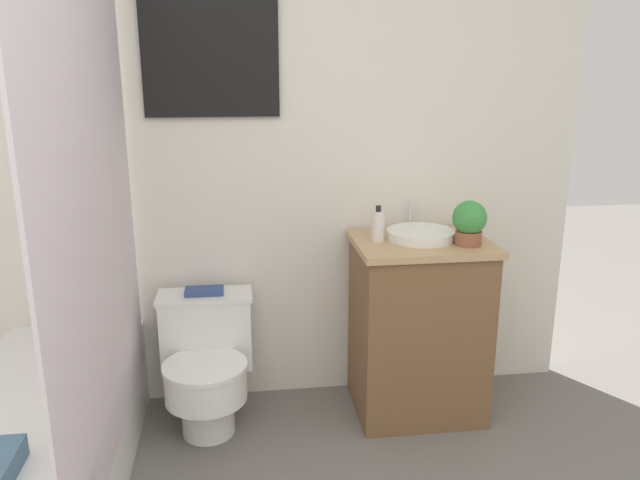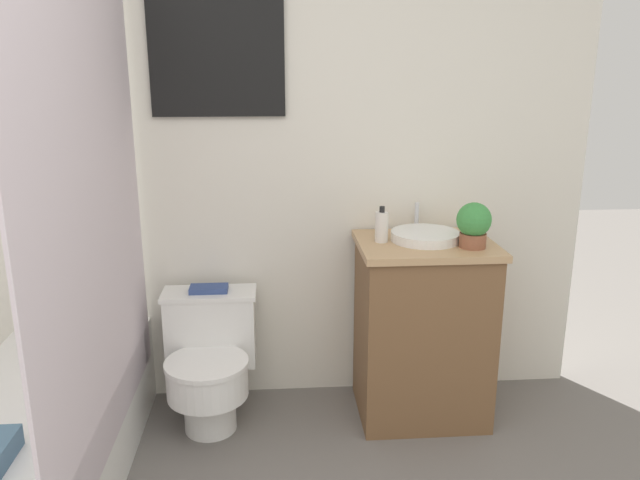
{
  "view_description": "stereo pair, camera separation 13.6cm",
  "coord_description": "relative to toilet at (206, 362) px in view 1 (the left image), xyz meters",
  "views": [
    {
      "loc": [
        -0.03,
        -0.54,
        1.53
      ],
      "look_at": [
        0.29,
        1.78,
        0.89
      ],
      "focal_mm": 35.0,
      "sensor_mm": 36.0,
      "label": 1
    },
    {
      "loc": [
        0.11,
        -0.55,
        1.53
      ],
      "look_at": [
        0.29,
        1.78,
        0.89
      ],
      "focal_mm": 35.0,
      "sensor_mm": 36.0,
      "label": 2
    }
  ],
  "objects": [
    {
      "name": "soap_bottle",
      "position": [
        0.75,
        0.02,
        0.58
      ],
      "size": [
        0.06,
        0.06,
        0.15
      ],
      "color": "silver",
      "rests_on": "vanity"
    },
    {
      "name": "wall_back",
      "position": [
        0.18,
        0.28,
        0.96
      ],
      "size": [
        3.11,
        0.07,
        2.5
      ],
      "color": "silver",
      "rests_on": "ground_plane"
    },
    {
      "name": "toilet",
      "position": [
        0.0,
        0.0,
        0.0
      ],
      "size": [
        0.42,
        0.5,
        0.57
      ],
      "color": "white",
      "rests_on": "ground_plane"
    },
    {
      "name": "vanity",
      "position": [
        0.95,
        0.0,
        0.11
      ],
      "size": [
        0.58,
        0.47,
        0.81
      ],
      "color": "brown",
      "rests_on": "ground_plane"
    },
    {
      "name": "sink",
      "position": [
        0.95,
        0.03,
        0.53
      ],
      "size": [
        0.3,
        0.33,
        0.13
      ],
      "color": "white",
      "rests_on": "vanity"
    },
    {
      "name": "book_on_tank",
      "position": [
        -0.0,
        0.11,
        0.29
      ],
      "size": [
        0.17,
        0.09,
        0.02
      ],
      "color": "#33477F",
      "rests_on": "toilet"
    },
    {
      "name": "shower_area",
      "position": [
        -0.56,
        -0.48,
        -0.03
      ],
      "size": [
        0.58,
        1.47,
        1.98
      ],
      "color": "white",
      "rests_on": "ground_plane"
    },
    {
      "name": "potted_plant",
      "position": [
        1.12,
        -0.09,
        0.61
      ],
      "size": [
        0.14,
        0.14,
        0.19
      ],
      "color": "brown",
      "rests_on": "vanity"
    }
  ]
}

